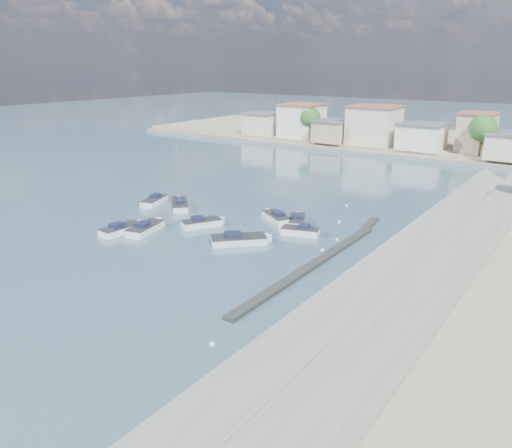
% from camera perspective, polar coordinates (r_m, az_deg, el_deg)
% --- Properties ---
extents(ground, '(400.00, 400.00, 0.00)m').
position_cam_1_polar(ground, '(76.75, 12.79, 3.49)').
color(ground, '#2D4A5A').
rests_on(ground, ground).
extents(seawall_walkway, '(5.00, 90.00, 1.80)m').
position_cam_1_polar(seawall_walkway, '(46.54, 20.84, -5.60)').
color(seawall_walkway, slate).
rests_on(seawall_walkway, ground).
extents(breakwater, '(2.00, 31.02, 0.35)m').
position_cam_1_polar(breakwater, '(50.21, 7.83, -3.72)').
color(breakwater, black).
rests_on(breakwater, ground).
extents(far_shore_land, '(160.00, 40.00, 1.40)m').
position_cam_1_polar(far_shore_land, '(125.48, 22.24, 8.43)').
color(far_shore_land, gray).
rests_on(far_shore_land, ground).
extents(far_shore_quay, '(160.00, 2.50, 0.80)m').
position_cam_1_polar(far_shore_quay, '(105.43, 19.46, 6.99)').
color(far_shore_quay, slate).
rests_on(far_shore_quay, ground).
extents(far_town, '(113.01, 12.80, 8.35)m').
position_cam_1_polar(far_town, '(108.19, 26.10, 8.89)').
color(far_town, beige).
rests_on(far_town, far_shore_land).
extents(shore_trees, '(74.56, 38.32, 7.92)m').
position_cam_1_polar(shore_trees, '(99.85, 23.95, 9.32)').
color(shore_trees, '#38281E').
rests_on(shore_trees, ground).
extents(motorboat_a, '(2.18, 5.63, 1.48)m').
position_cam_1_polar(motorboat_a, '(59.24, -14.97, -0.56)').
color(motorboat_a, white).
rests_on(motorboat_a, ground).
extents(motorboat_b, '(3.94, 5.04, 1.48)m').
position_cam_1_polar(motorboat_b, '(59.70, -5.99, 0.11)').
color(motorboat_b, white).
rests_on(motorboat_b, ground).
extents(motorboat_c, '(5.22, 4.20, 1.48)m').
position_cam_1_polar(motorboat_c, '(61.72, 2.25, 0.79)').
color(motorboat_c, white).
rests_on(motorboat_c, ground).
extents(motorboat_d, '(4.78, 2.92, 1.48)m').
position_cam_1_polar(motorboat_d, '(56.69, 4.86, -0.83)').
color(motorboat_d, white).
rests_on(motorboat_d, ground).
extents(motorboat_e, '(3.30, 5.97, 1.48)m').
position_cam_1_polar(motorboat_e, '(59.02, -12.38, -0.44)').
color(motorboat_e, white).
rests_on(motorboat_e, ground).
extents(motorboat_f, '(3.76, 4.88, 1.48)m').
position_cam_1_polar(motorboat_f, '(60.64, 4.74, 0.43)').
color(motorboat_f, white).
rests_on(motorboat_f, ground).
extents(motorboat_g, '(3.37, 5.48, 1.48)m').
position_cam_1_polar(motorboat_g, '(70.02, -11.66, 2.51)').
color(motorboat_g, white).
rests_on(motorboat_g, ground).
extents(motorboat_h, '(5.79, 5.79, 1.48)m').
position_cam_1_polar(motorboat_h, '(53.73, -1.66, -1.84)').
color(motorboat_h, white).
rests_on(motorboat_h, ground).
extents(sailboat, '(5.59, 5.56, 9.00)m').
position_cam_1_polar(sailboat, '(68.12, -8.71, 2.27)').
color(sailboat, white).
rests_on(sailboat, ground).
extents(mooring_buoys, '(13.01, 38.02, 0.40)m').
position_cam_1_polar(mooring_buoys, '(51.09, 7.15, -3.44)').
color(mooring_buoys, white).
rests_on(mooring_buoys, ground).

